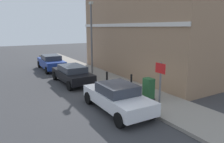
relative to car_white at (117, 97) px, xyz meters
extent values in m
plane|color=#38383A|center=(0.53, 1.11, -0.70)|extent=(80.00, 80.00, 0.00)
cube|color=gray|center=(2.38, 7.11, -0.62)|extent=(2.69, 30.00, 0.15)
cube|color=#937256|center=(7.57, 5.48, 2.81)|extent=(7.69, 12.73, 7.02)
cube|color=silver|center=(3.69, 5.48, 3.38)|extent=(0.12, 12.73, 0.24)
cube|color=silver|center=(0.00, 0.01, -0.09)|extent=(1.73, 4.16, 0.57)
cube|color=#2D333D|center=(0.00, -0.02, 0.41)|extent=(1.50, 1.80, 0.47)
cylinder|color=black|center=(-0.78, 1.53, -0.38)|extent=(0.23, 0.64, 0.64)
cylinder|color=black|center=(0.81, 1.52, -0.38)|extent=(0.23, 0.64, 0.64)
cylinder|color=black|center=(-0.81, -1.51, -0.38)|extent=(0.23, 0.64, 0.64)
cylinder|color=black|center=(0.78, -1.52, -0.38)|extent=(0.23, 0.64, 0.64)
cube|color=black|center=(-0.06, 5.90, -0.10)|extent=(1.72, 4.36, 0.56)
cube|color=#2D333D|center=(-0.06, 5.85, 0.38)|extent=(1.49, 2.23, 0.43)
cylinder|color=black|center=(-0.86, 7.52, -0.38)|extent=(0.23, 0.64, 0.64)
cylinder|color=black|center=(0.71, 7.54, -0.38)|extent=(0.23, 0.64, 0.64)
cylinder|color=black|center=(-0.83, 4.27, -0.38)|extent=(0.23, 0.64, 0.64)
cylinder|color=black|center=(0.74, 4.29, -0.38)|extent=(0.23, 0.64, 0.64)
cube|color=navy|center=(-0.08, 11.52, -0.05)|extent=(1.77, 4.53, 0.65)
cube|color=#2D333D|center=(-0.08, 11.42, 0.48)|extent=(1.51, 2.07, 0.44)
cylinder|color=black|center=(-0.83, 13.23, -0.38)|extent=(0.23, 0.64, 0.64)
cylinder|color=black|center=(0.74, 13.20, -0.38)|extent=(0.23, 0.64, 0.64)
cylinder|color=black|center=(-0.90, 9.84, -0.38)|extent=(0.23, 0.64, 0.64)
cylinder|color=black|center=(0.67, 9.81, -0.38)|extent=(0.23, 0.64, 0.64)
cube|color=#1E4C28|center=(2.09, 0.19, 0.03)|extent=(0.40, 0.55, 1.15)
cube|color=#333333|center=(2.09, 0.19, -0.51)|extent=(0.46, 0.61, 0.08)
cylinder|color=black|center=(2.19, 1.89, -0.07)|extent=(0.12, 0.12, 0.95)
sphere|color=black|center=(2.19, 1.89, 0.42)|extent=(0.14, 0.14, 0.14)
cylinder|color=black|center=(1.28, 3.26, -0.07)|extent=(0.12, 0.12, 0.95)
sphere|color=black|center=(1.28, 3.26, 0.42)|extent=(0.14, 0.14, 0.14)
cylinder|color=#59595B|center=(1.29, -1.48, 0.60)|extent=(0.08, 0.08, 2.30)
cube|color=white|center=(1.27, -1.48, 1.50)|extent=(0.03, 0.56, 0.40)
cube|color=red|center=(1.25, -1.48, 1.50)|extent=(0.01, 0.60, 0.44)
cylinder|color=#59595B|center=(2.26, 7.51, 2.20)|extent=(0.14, 0.14, 5.50)
cube|color=#A5A599|center=(2.26, 7.51, 5.07)|extent=(0.20, 0.44, 0.20)
camera|label=1|loc=(-4.98, -7.93, 3.23)|focal=33.42mm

